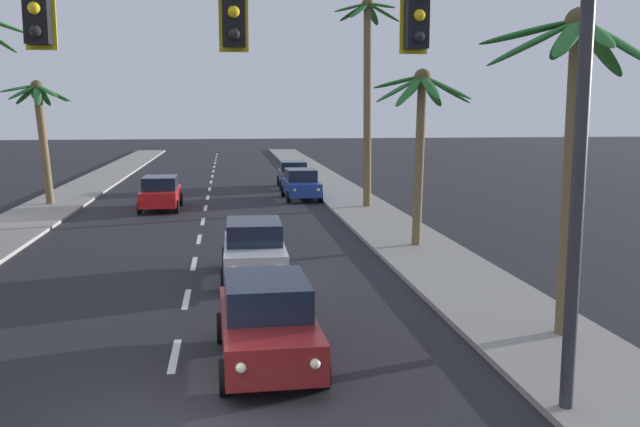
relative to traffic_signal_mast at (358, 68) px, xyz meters
name	(u,v)px	position (x,y,z in m)	size (l,w,h in m)	color
sidewalk_right	(377,219)	(4.74, 20.11, -5.49)	(3.20, 110.00, 0.14)	gray
sidewalk_left	(15,227)	(-10.86, 20.11, -5.49)	(3.20, 110.00, 0.14)	gray
lane_markings	(213,225)	(-2.60, 19.89, -5.55)	(4.28, 88.23, 0.01)	silver
traffic_signal_mast	(358,68)	(0.00, 0.00, 0.00)	(10.71, 0.41, 7.53)	#2D2D33
sedan_lead_at_stop_bar	(267,321)	(-1.20, 3.05, -4.70)	(2.04, 4.49, 1.68)	maroon
sedan_third_in_queue	(254,249)	(-1.17, 10.24, -4.70)	(1.98, 4.46, 1.68)	silver
sedan_oncoming_far	(161,193)	(-5.25, 25.01, -4.70)	(1.95, 4.45, 1.68)	red
sedan_parked_nearest_kerb	(301,184)	(2.14, 28.16, -4.70)	(2.03, 4.48, 1.68)	navy
sedan_parked_mid_kerb	(293,174)	(2.27, 34.07, -4.70)	(2.01, 4.48, 1.68)	#4C515B
palm_left_third	(41,118)	(-11.29, 27.01, -1.03)	(3.33, 3.28, 6.45)	brown
palm_right_nearest	(575,104)	(5.27, 3.59, -0.48)	(3.77, 3.97, 7.04)	brown
palm_right_second	(421,116)	(4.86, 13.77, -0.80)	(3.47, 3.55, 6.38)	brown
palm_right_third	(367,74)	(4.99, 23.93, 1.12)	(3.42, 3.11, 10.31)	brown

